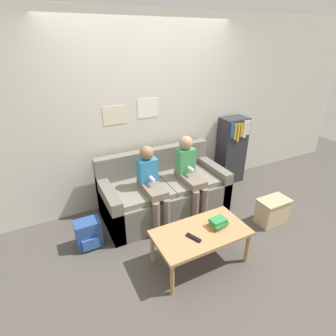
# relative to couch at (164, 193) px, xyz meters

# --- Properties ---
(ground_plane) EXTENTS (10.00, 10.00, 0.00)m
(ground_plane) POSITION_rel_couch_xyz_m (0.00, -0.53, -0.29)
(ground_plane) COLOR #4C4742
(wall_back) EXTENTS (8.00, 0.07, 2.60)m
(wall_back) POSITION_rel_couch_xyz_m (-0.00, 0.51, 1.01)
(wall_back) COLOR beige
(wall_back) RESTS_ON ground_plane
(couch) EXTENTS (1.72, 0.82, 0.85)m
(couch) POSITION_rel_couch_xyz_m (0.00, 0.00, 0.00)
(couch) COLOR #6B665B
(couch) RESTS_ON ground_plane
(coffee_table) EXTENTS (1.01, 0.54, 0.42)m
(coffee_table) POSITION_rel_couch_xyz_m (-0.08, -1.07, 0.08)
(coffee_table) COLOR #AD7F51
(coffee_table) RESTS_ON ground_plane
(person_left) EXTENTS (0.24, 0.56, 1.07)m
(person_left) POSITION_rel_couch_xyz_m (-0.26, -0.20, 0.32)
(person_left) COLOR #756656
(person_left) RESTS_ON ground_plane
(person_right) EXTENTS (0.24, 0.56, 1.11)m
(person_right) POSITION_rel_couch_xyz_m (0.30, -0.19, 0.34)
(person_right) COLOR #756656
(person_right) RESTS_ON ground_plane
(tv_remote) EXTENTS (0.10, 0.17, 0.02)m
(tv_remote) POSITION_rel_couch_xyz_m (-0.21, -1.12, 0.14)
(tv_remote) COLOR black
(tv_remote) RESTS_ON coffee_table
(book_stack) EXTENTS (0.22, 0.15, 0.09)m
(book_stack) POSITION_rel_couch_xyz_m (0.13, -1.08, 0.18)
(book_stack) COLOR orange
(book_stack) RESTS_ON coffee_table
(bookshelf) EXTENTS (0.43, 0.31, 1.12)m
(bookshelf) POSITION_rel_couch_xyz_m (1.42, 0.31, 0.27)
(bookshelf) COLOR #2D2D33
(bookshelf) RESTS_ON ground_plane
(storage_box) EXTENTS (0.42, 0.26, 0.36)m
(storage_box) POSITION_rel_couch_xyz_m (1.18, -0.91, -0.11)
(storage_box) COLOR #CCB284
(storage_box) RESTS_ON ground_plane
(backpack) EXTENTS (0.29, 0.23, 0.35)m
(backpack) POSITION_rel_couch_xyz_m (-1.12, -0.25, -0.12)
(backpack) COLOR #284789
(backpack) RESTS_ON ground_plane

